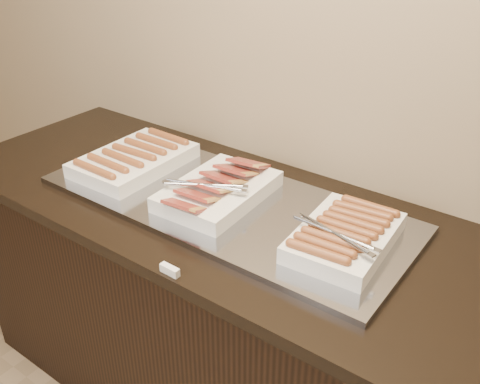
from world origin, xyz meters
name	(u,v)px	position (x,y,z in m)	size (l,w,h in m)	color
counter	(227,313)	(0.00, 2.13, 0.45)	(2.06, 0.76, 0.90)	black
warming_tray	(224,203)	(0.00, 2.13, 0.91)	(1.20, 0.50, 0.02)	#979AA4
dish_left	(134,159)	(-0.41, 2.13, 0.95)	(0.28, 0.41, 0.07)	white
dish_center	(218,190)	(-0.03, 2.13, 0.95)	(0.28, 0.41, 0.09)	white
dish_right	(344,235)	(0.41, 2.13, 0.95)	(0.27, 0.36, 0.08)	white
label_holder	(170,270)	(0.10, 1.77, 0.91)	(0.06, 0.02, 0.02)	white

